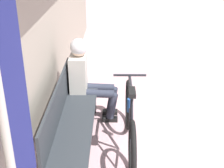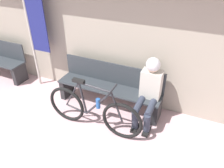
{
  "view_description": "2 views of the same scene",
  "coord_description": "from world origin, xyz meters",
  "px_view_note": "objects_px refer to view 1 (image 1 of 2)",
  "views": [
    {
      "loc": [
        -2.97,
        2.18,
        2.32
      ],
      "look_at": [
        0.33,
        2.21,
        0.81
      ],
      "focal_mm": 50.0,
      "sensor_mm": 36.0,
      "label": 1
    },
    {
      "loc": [
        1.6,
        -0.4,
        2.63
      ],
      "look_at": [
        0.39,
        2.3,
        0.76
      ],
      "focal_mm": 35.0,
      "sensor_mm": 36.0,
      "label": 2
    }
  ],
  "objects_px": {
    "person_seated": "(86,74)",
    "banner_pole": "(15,128)",
    "park_bench_near": "(71,121)",
    "bicycle": "(130,123)"
  },
  "relations": [
    {
      "from": "park_bench_near",
      "to": "person_seated",
      "type": "distance_m",
      "value": 0.83
    },
    {
      "from": "park_bench_near",
      "to": "person_seated",
      "type": "relative_size",
      "value": 1.67
    },
    {
      "from": "person_seated",
      "to": "park_bench_near",
      "type": "bearing_deg",
      "value": 170.81
    },
    {
      "from": "bicycle",
      "to": "banner_pole",
      "type": "bearing_deg",
      "value": 155.02
    },
    {
      "from": "person_seated",
      "to": "banner_pole",
      "type": "height_order",
      "value": "banner_pole"
    },
    {
      "from": "bicycle",
      "to": "banner_pole",
      "type": "relative_size",
      "value": 0.79
    },
    {
      "from": "person_seated",
      "to": "banner_pole",
      "type": "distance_m",
      "value": 2.48
    },
    {
      "from": "bicycle",
      "to": "person_seated",
      "type": "distance_m",
      "value": 0.99
    },
    {
      "from": "person_seated",
      "to": "bicycle",
      "type": "bearing_deg",
      "value": -142.82
    },
    {
      "from": "park_bench_near",
      "to": "banner_pole",
      "type": "relative_size",
      "value": 0.92
    }
  ]
}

